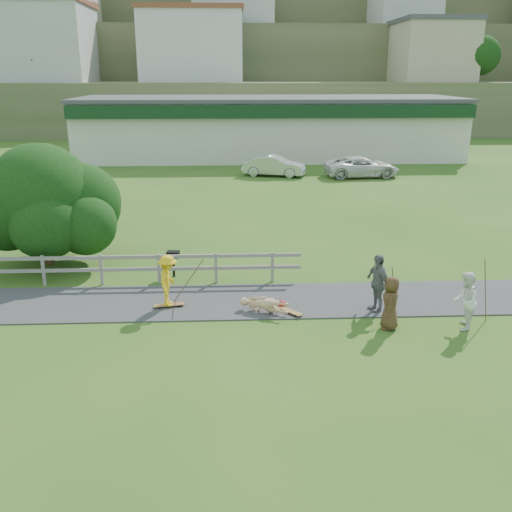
{
  "coord_description": "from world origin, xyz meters",
  "views": [
    {
      "loc": [
        0.52,
        -15.74,
        7.14
      ],
      "look_at": [
        1.36,
        2.0,
        1.4
      ],
      "focal_mm": 40.0,
      "sensor_mm": 36.0,
      "label": 1
    }
  ],
  "objects_px": {
    "skater_rider": "(168,284)",
    "tree": "(43,217)",
    "spectator_a": "(465,301)",
    "spectator_c": "(390,303)",
    "skater_fallen": "(264,305)",
    "car_silver": "(274,166)",
    "bbq": "(174,264)",
    "car_white": "(362,167)",
    "spectator_b": "(377,283)"
  },
  "relations": [
    {
      "from": "spectator_b",
      "to": "spectator_a",
      "type": "bearing_deg",
      "value": 39.34
    },
    {
      "from": "skater_rider",
      "to": "bbq",
      "type": "xyz_separation_m",
      "value": [
        -0.11,
        2.91,
        -0.34
      ]
    },
    {
      "from": "spectator_c",
      "to": "tree",
      "type": "height_order",
      "value": "tree"
    },
    {
      "from": "spectator_b",
      "to": "car_white",
      "type": "bearing_deg",
      "value": 150.11
    },
    {
      "from": "skater_rider",
      "to": "spectator_c",
      "type": "distance_m",
      "value": 6.81
    },
    {
      "from": "skater_rider",
      "to": "tree",
      "type": "distance_m",
      "value": 7.01
    },
    {
      "from": "car_white",
      "to": "tree",
      "type": "relative_size",
      "value": 0.82
    },
    {
      "from": "tree",
      "to": "bbq",
      "type": "bearing_deg",
      "value": -18.9
    },
    {
      "from": "skater_rider",
      "to": "spectator_a",
      "type": "distance_m",
      "value": 8.92
    },
    {
      "from": "skater_rider",
      "to": "spectator_c",
      "type": "height_order",
      "value": "skater_rider"
    },
    {
      "from": "spectator_a",
      "to": "spectator_c",
      "type": "height_order",
      "value": "spectator_a"
    },
    {
      "from": "skater_fallen",
      "to": "spectator_a",
      "type": "relative_size",
      "value": 0.9
    },
    {
      "from": "skater_rider",
      "to": "spectator_c",
      "type": "bearing_deg",
      "value": -99.82
    },
    {
      "from": "spectator_a",
      "to": "car_silver",
      "type": "distance_m",
      "value": 26.07
    },
    {
      "from": "spectator_b",
      "to": "bbq",
      "type": "distance_m",
      "value": 7.47
    },
    {
      "from": "skater_fallen",
      "to": "car_silver",
      "type": "bearing_deg",
      "value": 21.29
    },
    {
      "from": "spectator_b",
      "to": "bbq",
      "type": "bearing_deg",
      "value": -135.88
    },
    {
      "from": "car_silver",
      "to": "bbq",
      "type": "distance_m",
      "value": 21.63
    },
    {
      "from": "spectator_b",
      "to": "skater_rider",
      "type": "bearing_deg",
      "value": -113.05
    },
    {
      "from": "spectator_b",
      "to": "bbq",
      "type": "relative_size",
      "value": 1.93
    },
    {
      "from": "spectator_b",
      "to": "car_white",
      "type": "distance_m",
      "value": 24.21
    },
    {
      "from": "spectator_a",
      "to": "tree",
      "type": "distance_m",
      "value": 15.37
    },
    {
      "from": "spectator_a",
      "to": "bbq",
      "type": "distance_m",
      "value": 10.07
    },
    {
      "from": "skater_fallen",
      "to": "car_silver",
      "type": "relative_size",
      "value": 0.35
    },
    {
      "from": "spectator_c",
      "to": "skater_fallen",
      "type": "bearing_deg",
      "value": -94.03
    },
    {
      "from": "skater_rider",
      "to": "bbq",
      "type": "height_order",
      "value": "skater_rider"
    },
    {
      "from": "car_white",
      "to": "bbq",
      "type": "distance_m",
      "value": 23.28
    },
    {
      "from": "tree",
      "to": "skater_rider",
      "type": "bearing_deg",
      "value": -41.99
    },
    {
      "from": "skater_rider",
      "to": "spectator_c",
      "type": "relative_size",
      "value": 1.03
    },
    {
      "from": "spectator_c",
      "to": "car_white",
      "type": "height_order",
      "value": "spectator_c"
    },
    {
      "from": "tree",
      "to": "bbq",
      "type": "distance_m",
      "value": 5.51
    },
    {
      "from": "spectator_a",
      "to": "spectator_b",
      "type": "distance_m",
      "value": 2.62
    },
    {
      "from": "spectator_c",
      "to": "tree",
      "type": "relative_size",
      "value": 0.25
    },
    {
      "from": "car_white",
      "to": "tree",
      "type": "bearing_deg",
      "value": 133.06
    },
    {
      "from": "tree",
      "to": "bbq",
      "type": "xyz_separation_m",
      "value": [
        5.04,
        -1.73,
        -1.4
      ]
    },
    {
      "from": "skater_fallen",
      "to": "spectator_c",
      "type": "xyz_separation_m",
      "value": [
        3.58,
        -1.26,
        0.52
      ]
    },
    {
      "from": "spectator_c",
      "to": "bbq",
      "type": "bearing_deg",
      "value": -110.0
    },
    {
      "from": "spectator_a",
      "to": "tree",
      "type": "relative_size",
      "value": 0.27
    },
    {
      "from": "skater_fallen",
      "to": "spectator_b",
      "type": "xyz_separation_m",
      "value": [
        3.52,
        0.03,
        0.65
      ]
    },
    {
      "from": "car_silver",
      "to": "car_white",
      "type": "bearing_deg",
      "value": -81.17
    },
    {
      "from": "skater_rider",
      "to": "car_silver",
      "type": "height_order",
      "value": "skater_rider"
    },
    {
      "from": "car_white",
      "to": "tree",
      "type": "xyz_separation_m",
      "value": [
        -16.51,
        -18.53,
        1.15
      ]
    },
    {
      "from": "spectator_c",
      "to": "skater_rider",
      "type": "bearing_deg",
      "value": -90.19
    },
    {
      "from": "car_silver",
      "to": "tree",
      "type": "height_order",
      "value": "tree"
    },
    {
      "from": "spectator_c",
      "to": "car_silver",
      "type": "xyz_separation_m",
      "value": [
        -1.4,
        25.71,
        -0.07
      ]
    },
    {
      "from": "skater_rider",
      "to": "spectator_b",
      "type": "xyz_separation_m",
      "value": [
        6.5,
        -0.54,
        0.11
      ]
    },
    {
      "from": "car_silver",
      "to": "tree",
      "type": "bearing_deg",
      "value": 167.19
    },
    {
      "from": "bbq",
      "to": "car_white",
      "type": "bearing_deg",
      "value": 64.9
    },
    {
      "from": "spectator_a",
      "to": "spectator_c",
      "type": "relative_size",
      "value": 1.07
    },
    {
      "from": "skater_fallen",
      "to": "bbq",
      "type": "bearing_deg",
      "value": 68.01
    }
  ]
}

